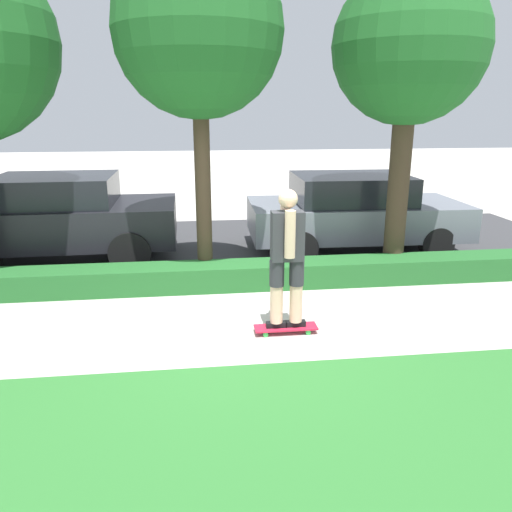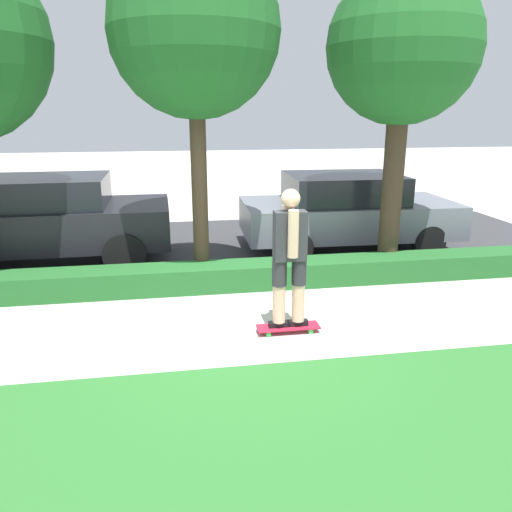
% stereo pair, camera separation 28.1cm
% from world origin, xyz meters
% --- Properties ---
extents(ground_plane, '(60.00, 60.00, 0.00)m').
position_xyz_m(ground_plane, '(0.00, 0.00, 0.00)').
color(ground_plane, '#BCB7AD').
extents(grass_lawn_strip, '(14.97, 4.00, 0.01)m').
position_xyz_m(grass_lawn_strip, '(0.00, -3.00, 0.01)').
color(grass_lawn_strip, '#2D702D').
rests_on(grass_lawn_strip, ground_plane).
extents(street_asphalt, '(14.97, 5.00, 0.01)m').
position_xyz_m(street_asphalt, '(0.00, 4.20, 0.00)').
color(street_asphalt, '#38383A').
rests_on(street_asphalt, ground_plane).
extents(hedge_row, '(14.97, 0.60, 0.39)m').
position_xyz_m(hedge_row, '(0.00, 1.60, 0.20)').
color(hedge_row, '#236028').
rests_on(hedge_row, ground_plane).
extents(skateboard, '(0.81, 0.24, 0.09)m').
position_xyz_m(skateboard, '(0.48, -0.20, 0.07)').
color(skateboard, red).
rests_on(skateboard, ground_plane).
extents(skater_person, '(0.51, 0.46, 1.77)m').
position_xyz_m(skater_person, '(0.48, -0.20, 1.03)').
color(skater_person, black).
rests_on(skater_person, skateboard).
extents(tree_mid, '(2.52, 2.52, 5.13)m').
position_xyz_m(tree_mid, '(-0.49, 1.94, 3.84)').
color(tree_mid, '#423323').
rests_on(tree_mid, ground_plane).
extents(tree_far, '(2.42, 2.42, 4.92)m').
position_xyz_m(tree_far, '(2.77, 1.99, 3.65)').
color(tree_far, '#423323').
rests_on(tree_far, ground_plane).
extents(parked_car_front, '(4.10, 2.04, 1.61)m').
position_xyz_m(parked_car_front, '(-3.07, 3.47, 0.85)').
color(parked_car_front, black).
rests_on(parked_car_front, ground_plane).
extents(parked_car_middle, '(4.30, 2.09, 1.52)m').
position_xyz_m(parked_car_middle, '(2.56, 3.59, 0.79)').
color(parked_car_middle, slate).
rests_on(parked_car_middle, ground_plane).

